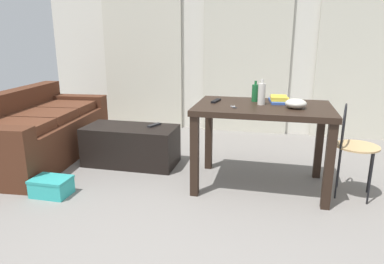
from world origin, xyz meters
name	(u,v)px	position (x,y,z in m)	size (l,w,h in m)	color
ground_plane	(224,186)	(0.00, 1.29, 0.00)	(8.13, 8.13, 0.00)	gray
wall_back	(247,43)	(0.00, 3.39, 1.28)	(6.10, 0.10, 2.55)	silver
curtains	(246,56)	(0.00, 3.30, 1.11)	(4.34, 0.03, 2.21)	beige
couch	(37,132)	(-2.22, 1.60, 0.31)	(1.04, 1.99, 0.78)	#4C2819
coffee_table	(131,145)	(-1.09, 1.66, 0.21)	(1.00, 0.49, 0.43)	black
craft_table	(262,118)	(0.32, 1.38, 0.67)	(1.21, 0.78, 0.78)	black
wire_chair	(351,139)	(1.08, 1.37, 0.52)	(0.36, 0.39, 0.83)	tan
bottle_near	(262,94)	(0.30, 1.41, 0.88)	(0.07, 0.07, 0.23)	beige
bottle_far	(255,93)	(0.24, 1.56, 0.86)	(0.06, 0.06, 0.20)	#195B2D
bowl	(296,103)	(0.60, 1.31, 0.82)	(0.18, 0.18, 0.08)	beige
book_stack	(279,99)	(0.46, 1.57, 0.81)	(0.20, 0.31, 0.06)	#33519E
tv_remote_on_table	(216,101)	(-0.12, 1.46, 0.79)	(0.04, 0.18, 0.02)	black
scissors	(234,107)	(0.08, 1.22, 0.78)	(0.07, 0.10, 0.00)	#9EA0A5
tv_remote_primary	(154,125)	(-0.85, 1.75, 0.44)	(0.05, 0.18, 0.02)	#232326
shoebox	(52,187)	(-1.48, 0.74, 0.08)	(0.33, 0.24, 0.16)	#33B2AD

